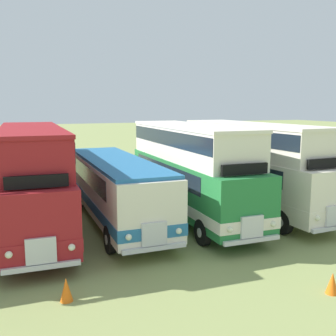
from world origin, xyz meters
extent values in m
cube|color=maroon|center=(1.78, 0.26, 1.70)|extent=(2.93, 11.18, 2.30)
cube|color=maroon|center=(1.78, 0.26, 1.10)|extent=(2.97, 11.22, 0.44)
cube|color=#19232D|center=(1.80, 0.66, 2.30)|extent=(2.87, 8.78, 0.76)
cube|color=#19232D|center=(1.57, -5.22, 2.35)|extent=(2.20, 0.19, 0.90)
cube|color=silver|center=(1.56, -5.33, 1.10)|extent=(0.90, 0.16, 0.80)
cube|color=silver|center=(1.56, -5.36, 0.60)|extent=(2.30, 0.23, 0.16)
sphere|color=#EAEACC|center=(2.46, -5.38, 1.10)|extent=(0.22, 0.22, 0.22)
sphere|color=#EAEACC|center=(0.66, -5.31, 1.10)|extent=(0.22, 0.22, 0.22)
cube|color=maroon|center=(1.79, 0.51, 3.60)|extent=(2.80, 10.27, 1.50)
cube|color=maroon|center=(1.79, 0.51, 4.42)|extent=(2.86, 10.38, 0.14)
cube|color=#19232D|center=(1.79, 0.51, 3.90)|extent=(2.83, 10.18, 0.68)
cube|color=black|center=(1.59, -4.73, 3.10)|extent=(1.90, 0.19, 0.40)
cylinder|color=black|center=(2.78, -3.73, 0.52)|extent=(0.32, 1.05, 1.04)
cylinder|color=silver|center=(2.93, -3.73, 0.52)|extent=(0.03, 0.36, 0.36)
cylinder|color=black|center=(0.48, -3.64, 0.52)|extent=(0.32, 1.05, 1.04)
cylinder|color=black|center=(3.08, 3.95, 0.52)|extent=(0.32, 1.05, 1.04)
cylinder|color=silver|center=(3.23, 3.95, 0.52)|extent=(0.03, 0.36, 0.36)
cylinder|color=black|center=(0.78, 4.04, 0.52)|extent=(0.32, 1.05, 1.04)
cylinder|color=silver|center=(0.63, 4.05, 0.52)|extent=(0.03, 0.36, 0.36)
cube|color=silver|center=(5.35, 0.16, 1.70)|extent=(2.69, 10.55, 2.30)
cube|color=teal|center=(5.35, 0.16, 1.10)|extent=(2.73, 10.59, 0.44)
cube|color=#19232D|center=(5.36, 0.56, 2.30)|extent=(2.67, 8.15, 0.76)
cube|color=#19232D|center=(5.26, -5.03, 2.35)|extent=(2.20, 0.14, 0.90)
cube|color=silver|center=(5.25, -5.14, 1.10)|extent=(0.90, 0.14, 0.80)
cube|color=silver|center=(5.25, -5.17, 0.60)|extent=(2.30, 0.18, 0.16)
sphere|color=#EAEACC|center=(6.15, -5.17, 1.10)|extent=(0.22, 0.22, 0.22)
sphere|color=#EAEACC|center=(4.35, -5.14, 1.10)|extent=(0.22, 0.22, 0.22)
cube|color=teal|center=(5.35, 0.16, 2.92)|extent=(2.64, 10.15, 0.14)
cylinder|color=black|center=(6.43, -3.52, 0.52)|extent=(0.30, 1.04, 1.04)
cylinder|color=silver|center=(6.58, -3.52, 0.52)|extent=(0.03, 0.36, 0.36)
cylinder|color=black|center=(4.13, -3.47, 0.52)|extent=(0.30, 1.04, 1.04)
cylinder|color=silver|center=(3.98, -3.47, 0.52)|extent=(0.03, 0.36, 0.36)
cylinder|color=black|center=(6.56, 3.59, 0.52)|extent=(0.30, 1.04, 1.04)
cylinder|color=silver|center=(6.71, 3.59, 0.52)|extent=(0.03, 0.36, 0.36)
cylinder|color=black|center=(4.26, 3.64, 0.52)|extent=(0.30, 1.04, 1.04)
cylinder|color=silver|center=(4.11, 3.64, 0.52)|extent=(0.03, 0.36, 0.36)
cube|color=#237538|center=(8.91, -0.36, 1.70)|extent=(2.77, 10.68, 2.30)
cube|color=silver|center=(8.91, -0.36, 1.10)|extent=(2.81, 10.72, 0.44)
cube|color=#19232D|center=(8.92, 0.04, 2.30)|extent=(2.74, 8.28, 0.76)
cube|color=#19232D|center=(8.78, -5.61, 2.35)|extent=(2.20, 0.16, 0.90)
cube|color=silver|center=(8.78, -5.72, 1.10)|extent=(0.90, 0.14, 0.80)
cube|color=silver|center=(8.78, -5.75, 0.60)|extent=(2.30, 0.20, 0.16)
sphere|color=#EAEACC|center=(9.68, -5.75, 1.10)|extent=(0.22, 0.22, 0.22)
sphere|color=#EAEACC|center=(7.88, -5.71, 1.10)|extent=(0.22, 0.22, 0.22)
cube|color=silver|center=(8.92, -0.11, 3.60)|extent=(2.64, 9.78, 1.50)
cube|color=silver|center=(8.92, -0.11, 4.42)|extent=(2.71, 9.88, 0.14)
cube|color=#19232D|center=(8.92, -0.11, 3.90)|extent=(2.68, 9.68, 0.68)
cube|color=black|center=(8.79, -5.12, 3.10)|extent=(1.90, 0.17, 0.40)
cylinder|color=black|center=(9.97, -4.10, 0.52)|extent=(0.31, 1.05, 1.04)
cylinder|color=silver|center=(10.12, -4.10, 0.52)|extent=(0.03, 0.36, 0.36)
cylinder|color=black|center=(7.67, -4.04, 0.52)|extent=(0.31, 1.05, 1.04)
cylinder|color=silver|center=(7.52, -4.04, 0.52)|extent=(0.03, 0.36, 0.36)
cylinder|color=black|center=(10.15, 3.12, 0.52)|extent=(0.31, 1.05, 1.04)
cylinder|color=silver|center=(10.30, 3.12, 0.52)|extent=(0.03, 0.36, 0.36)
cylinder|color=black|center=(7.85, 3.18, 0.52)|extent=(0.31, 1.05, 1.04)
cylinder|color=silver|center=(7.70, 3.18, 0.52)|extent=(0.03, 0.36, 0.36)
cube|color=silver|center=(12.48, -0.33, 1.70)|extent=(2.83, 10.75, 2.30)
cube|color=silver|center=(12.48, -0.33, 1.10)|extent=(2.87, 10.79, 0.44)
cube|color=#19232D|center=(12.47, 0.07, 2.30)|extent=(2.79, 8.35, 0.76)
cube|color=#19232D|center=(12.64, -5.61, 2.35)|extent=(2.20, 0.17, 0.90)
cube|color=silver|center=(12.65, -5.72, 1.10)|extent=(0.90, 0.15, 0.80)
cube|color=silver|center=(12.65, -5.75, 0.60)|extent=(2.30, 0.21, 0.16)
sphere|color=#EAEACC|center=(11.75, -5.76, 1.10)|extent=(0.22, 0.22, 0.22)
cube|color=silver|center=(12.47, -0.08, 3.60)|extent=(2.70, 9.84, 1.50)
cube|color=silver|center=(12.47, -0.08, 4.42)|extent=(2.77, 9.94, 0.14)
cube|color=#19232D|center=(12.47, -0.08, 3.90)|extent=(2.74, 9.74, 0.68)
cube|color=black|center=(12.63, -5.12, 3.10)|extent=(1.90, 0.18, 0.40)
cylinder|color=black|center=(13.74, -4.03, 0.52)|extent=(0.31, 1.05, 1.04)
cylinder|color=silver|center=(13.89, -4.03, 0.52)|extent=(0.03, 0.36, 0.36)
cylinder|color=black|center=(11.45, -4.10, 0.52)|extent=(0.31, 1.05, 1.04)
cylinder|color=silver|center=(11.30, -4.11, 0.52)|extent=(0.03, 0.36, 0.36)
cylinder|color=black|center=(13.52, 3.24, 0.52)|extent=(0.31, 1.05, 1.04)
cylinder|color=silver|center=(13.67, 3.24, 0.52)|extent=(0.03, 0.36, 0.36)
cylinder|color=black|center=(11.22, 3.17, 0.52)|extent=(0.31, 1.05, 1.04)
cylinder|color=silver|center=(11.07, 3.16, 0.52)|extent=(0.03, 0.36, 0.36)
cone|color=orange|center=(9.28, -9.08, 0.32)|extent=(0.36, 0.36, 0.64)
cone|color=orange|center=(2.09, -6.61, 0.34)|extent=(0.36, 0.36, 0.68)
camera|label=1|loc=(0.75, -17.33, 5.42)|focal=42.68mm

